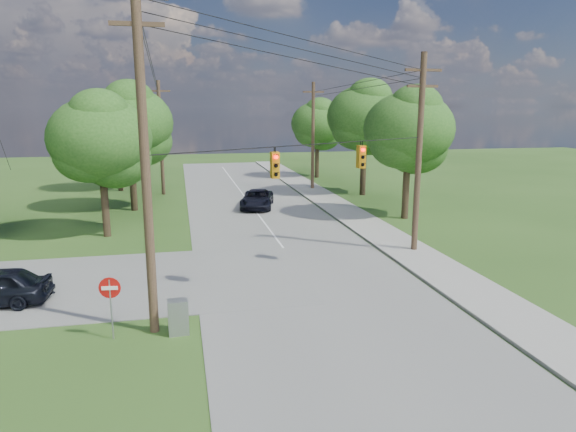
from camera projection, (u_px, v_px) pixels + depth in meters
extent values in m
plane|color=#2B4D19|center=(284.00, 324.00, 18.69)|extent=(140.00, 140.00, 0.00)
cube|color=gray|center=(305.00, 277.00, 23.87)|extent=(10.00, 100.00, 0.03)
cube|color=gray|center=(437.00, 267.00, 25.22)|extent=(2.60, 100.00, 0.12)
cylinder|color=brown|center=(145.00, 162.00, 16.88)|extent=(0.32, 0.32, 12.00)
cube|color=brown|center=(137.00, 24.00, 15.98)|extent=(1.70, 0.12, 0.14)
cylinder|color=brown|center=(419.00, 155.00, 27.05)|extent=(0.32, 0.32, 10.50)
cube|color=brown|center=(423.00, 70.00, 26.14)|extent=(2.00, 0.12, 0.14)
cube|color=brown|center=(423.00, 86.00, 26.31)|extent=(1.70, 0.12, 0.14)
cylinder|color=brown|center=(313.00, 137.00, 48.15)|extent=(0.32, 0.32, 10.00)
cube|color=brown|center=(313.00, 92.00, 47.29)|extent=(2.00, 0.12, 0.14)
cylinder|color=brown|center=(161.00, 139.00, 45.33)|extent=(0.32, 0.32, 10.00)
cube|color=brown|center=(158.00, 91.00, 44.47)|extent=(2.00, 0.12, 0.14)
cylinder|color=black|center=(315.00, 42.00, 20.98)|extent=(13.52, 7.63, 1.53)
cylinder|color=black|center=(315.00, 52.00, 21.06)|extent=(13.52, 7.63, 1.53)
cylinder|color=black|center=(315.00, 63.00, 21.15)|extent=(13.52, 7.63, 1.53)
cylinder|color=black|center=(353.00, 84.00, 36.72)|extent=(0.03, 22.00, 0.53)
cylinder|color=black|center=(152.00, 66.00, 30.14)|extent=(0.43, 29.60, 2.03)
cylinder|color=black|center=(352.00, 90.00, 36.80)|extent=(0.03, 22.00, 0.53)
cylinder|color=black|center=(153.00, 73.00, 30.23)|extent=(0.43, 29.60, 2.03)
cylinder|color=black|center=(314.00, 144.00, 21.85)|extent=(13.52, 7.63, 0.04)
cube|color=#CB820B|center=(275.00, 165.00, 20.48)|extent=(0.32, 0.22, 1.05)
sphere|color=#FF0C05|center=(276.00, 157.00, 20.27)|extent=(0.17, 0.17, 0.17)
cube|color=#CB820B|center=(274.00, 165.00, 20.71)|extent=(0.32, 0.22, 1.05)
sphere|color=#FF0C05|center=(274.00, 156.00, 20.77)|extent=(0.17, 0.17, 0.17)
cube|color=#CB820B|center=(362.00, 157.00, 23.89)|extent=(0.32, 0.22, 1.05)
sphere|color=#FF0C05|center=(363.00, 150.00, 23.68)|extent=(0.17, 0.17, 0.17)
cube|color=#CB820B|center=(360.00, 156.00, 24.11)|extent=(0.32, 0.22, 1.05)
sphere|color=#FF0C05|center=(359.00, 149.00, 24.18)|extent=(0.17, 0.17, 0.17)
cylinder|color=#3C2C1E|center=(106.00, 211.00, 31.08)|extent=(0.45, 0.45, 3.15)
ellipsoid|color=#1F4C16|center=(100.00, 138.00, 30.17)|extent=(6.00, 6.00, 4.92)
cylinder|color=#3C2C1E|center=(133.00, 188.00, 38.90)|extent=(0.50, 0.50, 3.50)
ellipsoid|color=#1F4C16|center=(129.00, 123.00, 37.89)|extent=(6.40, 6.40, 5.25)
cylinder|color=#3C2C1E|center=(120.00, 173.00, 48.08)|extent=(0.48, 0.47, 3.32)
ellipsoid|color=#1F4C16|center=(116.00, 123.00, 47.12)|extent=(6.00, 6.00, 4.92)
cylinder|color=#3C2C1E|center=(406.00, 195.00, 36.08)|extent=(0.48, 0.48, 3.32)
ellipsoid|color=#1F4C16|center=(409.00, 129.00, 35.12)|extent=(6.20, 6.20, 5.08)
cylinder|color=#3C2C1E|center=(363.00, 175.00, 45.71)|extent=(0.52, 0.52, 3.67)
ellipsoid|color=#1F4C16|center=(365.00, 116.00, 44.65)|extent=(6.60, 6.60, 5.41)
cylinder|color=#3C2C1E|center=(317.00, 163.00, 57.04)|extent=(0.45, 0.45, 3.15)
ellipsoid|color=#1F4C16|center=(317.00, 124.00, 56.13)|extent=(5.80, 5.80, 4.76)
imported|color=black|center=(257.00, 199.00, 39.87)|extent=(3.44, 5.42, 1.39)
cube|color=gray|center=(178.00, 317.00, 17.79)|extent=(0.72, 0.54, 1.24)
cylinder|color=gray|center=(111.00, 310.00, 17.30)|extent=(0.06, 0.06, 2.13)
cylinder|color=#A80D0B|center=(110.00, 288.00, 17.14)|extent=(0.73, 0.12, 0.74)
cube|color=white|center=(110.00, 288.00, 17.11)|extent=(0.53, 0.09, 0.13)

